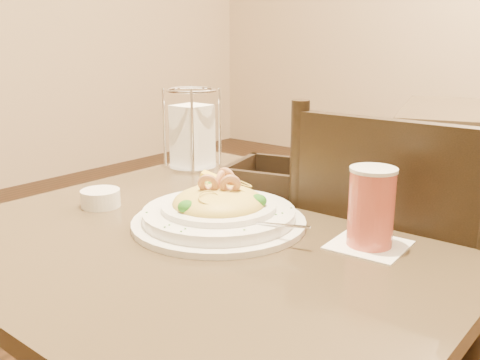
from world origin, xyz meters
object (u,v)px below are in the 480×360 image
Objects in this scene: dining_chair_near at (399,305)px; butter_ramekin at (101,198)px; main_table at (233,333)px; bread_basket at (282,182)px; pasta_bowl at (219,211)px; napkin_caddy at (192,134)px; drink_glass at (371,208)px; side_plate at (380,205)px.

butter_ramekin is at bearing 37.67° from dining_chair_near.
main_table is 0.37m from dining_chair_near.
bread_basket is (-0.26, -0.07, 0.24)m from dining_chair_near.
bread_basket is (-0.04, 0.25, -0.01)m from pasta_bowl.
pasta_bowl is 0.45m from napkin_caddy.
pasta_bowl is at bearing -128.11° from main_table.
main_table is at bearing -165.41° from drink_glass.
side_plate is at bearing 57.44° from pasta_bowl.
dining_chair_near is at bearing 39.01° from butter_ramekin.
pasta_bowl is (-0.22, -0.32, 0.25)m from dining_chair_near.
napkin_caddy reaches higher than main_table.
drink_glass reaches higher than bread_basket.
main_table is 3.49× the size of bread_basket.
napkin_caddy reaches higher than side_plate.
main_table is at bearing 51.89° from pasta_bowl.
napkin_caddy is (-0.36, 0.26, 0.31)m from main_table.
bread_basket reaches higher than butter_ramekin.
drink_glass is at bearing -18.56° from napkin_caddy.
drink_glass reaches higher than side_plate.
main_table is 11.46× the size of butter_ramekin.
side_plate is at bearing 8.44° from bread_basket.
napkin_caddy reaches higher than pasta_bowl.
napkin_caddy is 0.53m from side_plate.
pasta_bowl reaches higher than bread_basket.
pasta_bowl reaches higher than side_plate.
side_plate is 0.56m from butter_ramekin.
butter_ramekin reaches higher than main_table.
side_plate is at bearing 57.91° from main_table.
main_table is 0.25m from pasta_bowl.
drink_glass is at bearing 16.38° from butter_ramekin.
dining_chair_near is 11.85× the size of butter_ramekin.
butter_ramekin is (-0.28, -0.09, 0.24)m from main_table.
drink_glass reaches higher than pasta_bowl.
pasta_bowl is at bearing -81.54° from bread_basket.
pasta_bowl is at bearing -122.56° from side_plate.
drink_glass is at bearing 17.98° from pasta_bowl.
napkin_caddy is (-0.34, 0.28, 0.06)m from pasta_bowl.
pasta_bowl is (-0.02, -0.02, 0.25)m from main_table.
drink_glass is 0.63m from napkin_caddy.
dining_chair_near is 0.37m from drink_glass.
side_plate is at bearing -0.09° from napkin_caddy.
napkin_caddy is 1.48× the size of side_plate.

